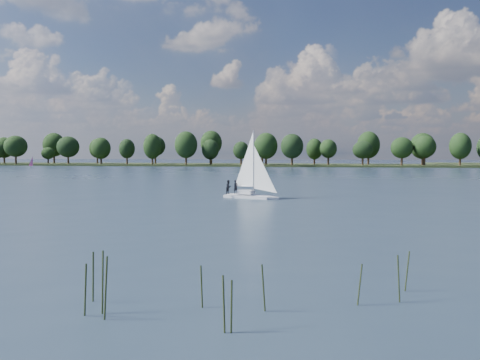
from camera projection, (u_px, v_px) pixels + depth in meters
name	position (u px, v px, depth m)	size (l,w,h in m)	color
ground	(316.00, 177.00, 127.87)	(700.00, 700.00, 0.00)	#233342
far_shore	(329.00, 166.00, 237.64)	(660.00, 40.00, 1.50)	black
sailboat	(248.00, 178.00, 67.54)	(7.11, 4.15, 9.04)	silver
dinghy_pink	(33.00, 165.00, 216.86)	(3.14, 2.51, 4.73)	white
treeline	(322.00, 148.00, 234.04)	(563.25, 73.89, 18.13)	black
reeds	(164.00, 280.00, 20.12)	(46.24, 11.74, 2.28)	#283316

